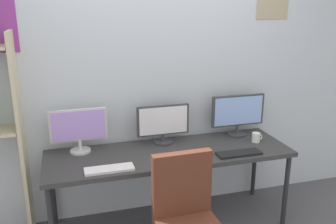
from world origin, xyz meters
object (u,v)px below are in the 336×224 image
(monitor_right, at_px, (238,113))
(computer_mouse, at_px, (201,153))
(monitor_center, at_px, (163,123))
(desk, at_px, (170,157))
(keyboard_right, at_px, (239,153))
(keyboard_left, at_px, (109,169))
(coffee_mug, at_px, (256,137))
(monitor_left, at_px, (79,128))

(monitor_right, xyz_separation_m, computer_mouse, (-0.51, -0.35, -0.21))
(monitor_center, relative_size, computer_mouse, 5.12)
(desk, distance_m, keyboard_right, 0.61)
(keyboard_left, bearing_deg, coffee_mug, 9.06)
(keyboard_right, height_order, coffee_mug, coffee_mug)
(desk, relative_size, coffee_mug, 20.32)
(monitor_right, xyz_separation_m, keyboard_left, (-1.32, -0.44, -0.22))
(monitor_left, bearing_deg, keyboard_right, -18.56)
(desk, distance_m, computer_mouse, 0.29)
(computer_mouse, height_order, coffee_mug, coffee_mug)
(monitor_center, distance_m, coffee_mug, 0.89)
(computer_mouse, relative_size, coffee_mug, 0.91)
(computer_mouse, bearing_deg, monitor_right, 34.14)
(monitor_left, xyz_separation_m, computer_mouse, (1.00, -0.35, -0.20))
(monitor_center, bearing_deg, keyboard_left, -141.70)
(desk, bearing_deg, keyboard_left, -157.67)
(monitor_left, distance_m, monitor_center, 0.76)
(monitor_left, relative_size, computer_mouse, 5.09)
(keyboard_left, bearing_deg, desk, 22.33)
(keyboard_left, distance_m, computer_mouse, 0.81)
(desk, bearing_deg, keyboard_right, -22.33)
(computer_mouse, bearing_deg, desk, 150.85)
(desk, bearing_deg, monitor_left, 164.34)
(monitor_right, height_order, coffee_mug, monitor_right)
(desk, height_order, monitor_center, monitor_center)
(monitor_right, relative_size, computer_mouse, 5.65)
(keyboard_left, xyz_separation_m, computer_mouse, (0.80, 0.09, 0.01))
(desk, relative_size, monitor_center, 4.38)
(coffee_mug, bearing_deg, desk, 179.64)
(monitor_right, bearing_deg, desk, -164.34)
(keyboard_right, xyz_separation_m, computer_mouse, (-0.32, 0.09, 0.01))
(keyboard_left, height_order, computer_mouse, computer_mouse)
(monitor_right, bearing_deg, coffee_mug, -67.00)
(monitor_left, height_order, monitor_right, monitor_right)
(desk, xyz_separation_m, monitor_right, (0.76, 0.21, 0.28))
(monitor_center, distance_m, monitor_right, 0.76)
(desk, height_order, monitor_left, monitor_left)
(coffee_mug, bearing_deg, keyboard_left, -170.94)
(monitor_left, distance_m, keyboard_right, 1.40)
(monitor_right, relative_size, keyboard_left, 1.41)
(desk, bearing_deg, monitor_center, 90.00)
(monitor_center, height_order, monitor_right, monitor_right)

